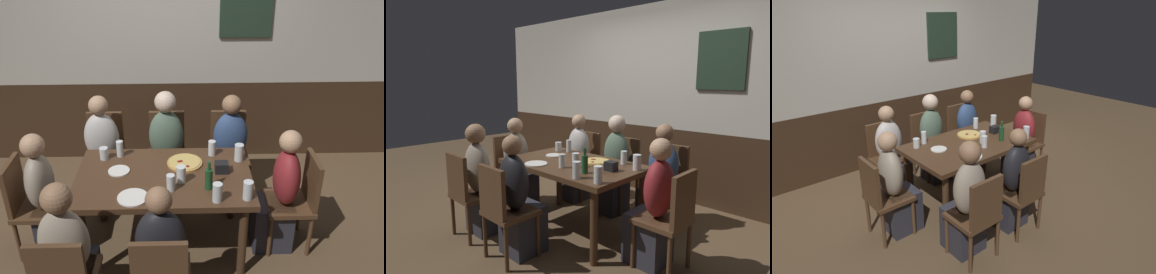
% 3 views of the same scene
% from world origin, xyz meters
% --- Properties ---
extents(ground_plane, '(12.00, 12.00, 0.00)m').
position_xyz_m(ground_plane, '(0.00, 0.00, 0.00)').
color(ground_plane, brown).
extents(wall_back, '(6.40, 0.13, 2.60)m').
position_xyz_m(wall_back, '(0.01, 1.65, 1.30)').
color(wall_back, '#3D2819').
rests_on(wall_back, ground_plane).
extents(dining_table, '(1.44, 0.90, 0.74)m').
position_xyz_m(dining_table, '(0.00, 0.00, 0.65)').
color(dining_table, '#472D1C').
rests_on(dining_table, ground_plane).
extents(chair_mid_far, '(0.40, 0.40, 0.88)m').
position_xyz_m(chair_mid_far, '(0.00, 0.86, 0.50)').
color(chair_mid_far, '#513521').
rests_on(chair_mid_far, ground_plane).
extents(chair_right_far, '(0.40, 0.40, 0.88)m').
position_xyz_m(chair_right_far, '(0.64, 0.86, 0.50)').
color(chair_right_far, '#513521').
rests_on(chair_right_far, ground_plane).
extents(chair_head_east, '(0.40, 0.40, 0.88)m').
position_xyz_m(chair_head_east, '(1.14, 0.00, 0.50)').
color(chair_head_east, '#513521').
rests_on(chair_head_east, ground_plane).
extents(chair_left_far, '(0.40, 0.40, 0.88)m').
position_xyz_m(chair_left_far, '(-0.64, 0.86, 0.50)').
color(chair_left_far, '#513521').
rests_on(chair_left_far, ground_plane).
extents(chair_head_west, '(0.40, 0.40, 0.88)m').
position_xyz_m(chair_head_west, '(-1.14, 0.00, 0.50)').
color(chair_head_west, '#513521').
rests_on(chair_head_west, ground_plane).
extents(person_mid_far, '(0.34, 0.37, 1.18)m').
position_xyz_m(person_mid_far, '(-0.00, 0.70, 0.50)').
color(person_mid_far, '#2D2D38').
rests_on(person_mid_far, ground_plane).
extents(person_left_near, '(0.34, 0.37, 1.16)m').
position_xyz_m(person_left_near, '(-0.64, -0.70, 0.49)').
color(person_left_near, '#2D2D38').
rests_on(person_left_near, ground_plane).
extents(person_mid_near, '(0.34, 0.37, 1.12)m').
position_xyz_m(person_mid_near, '(0.00, -0.70, 0.47)').
color(person_mid_near, '#2D2D38').
rests_on(person_mid_near, ground_plane).
extents(person_right_far, '(0.34, 0.37, 1.14)m').
position_xyz_m(person_right_far, '(0.64, 0.70, 0.48)').
color(person_right_far, '#2D2D38').
rests_on(person_right_far, ground_plane).
extents(person_head_east, '(0.37, 0.34, 1.13)m').
position_xyz_m(person_head_east, '(0.97, 0.00, 0.47)').
color(person_head_east, '#2D2D38').
rests_on(person_head_east, ground_plane).
extents(person_left_far, '(0.34, 0.37, 1.14)m').
position_xyz_m(person_left_far, '(-0.64, 0.70, 0.48)').
color(person_left_far, '#2D2D38').
rests_on(person_left_far, ground_plane).
extents(person_head_west, '(0.37, 0.34, 1.13)m').
position_xyz_m(person_head_west, '(-0.97, 0.00, 0.48)').
color(person_head_west, '#2D2D38').
rests_on(person_head_west, ground_plane).
extents(pizza, '(0.30, 0.30, 0.03)m').
position_xyz_m(pizza, '(0.17, 0.17, 0.75)').
color(pizza, tan).
rests_on(pizza, dining_table).
extents(beer_glass_tall, '(0.07, 0.07, 0.14)m').
position_xyz_m(beer_glass_tall, '(0.06, -0.21, 0.80)').
color(beer_glass_tall, silver).
rests_on(beer_glass_tall, dining_table).
extents(pint_glass_stout, '(0.08, 0.08, 0.11)m').
position_xyz_m(pint_glass_stout, '(-0.53, 0.28, 0.79)').
color(pint_glass_stout, silver).
rests_on(pint_glass_stout, dining_table).
extents(tumbler_short, '(0.07, 0.07, 0.15)m').
position_xyz_m(tumbler_short, '(0.41, -0.36, 0.80)').
color(tumbler_short, silver).
rests_on(tumbler_short, dining_table).
extents(beer_glass_half, '(0.08, 0.08, 0.15)m').
position_xyz_m(beer_glass_half, '(0.65, 0.22, 0.81)').
color(beer_glass_half, silver).
rests_on(beer_glass_half, dining_table).
extents(pint_glass_pale, '(0.08, 0.08, 0.14)m').
position_xyz_m(pint_glass_pale, '(0.14, -0.10, 0.81)').
color(pint_glass_pale, silver).
rests_on(pint_glass_pale, dining_table).
extents(highball_clear, '(0.06, 0.06, 0.15)m').
position_xyz_m(highball_clear, '(-0.40, 0.33, 0.80)').
color(highball_clear, silver).
rests_on(highball_clear, dining_table).
extents(pint_glass_amber, '(0.08, 0.08, 0.15)m').
position_xyz_m(pint_glass_amber, '(0.64, -0.34, 0.80)').
color(pint_glass_amber, silver).
rests_on(pint_glass_amber, dining_table).
extents(tumbler_water, '(0.07, 0.07, 0.14)m').
position_xyz_m(tumbler_water, '(0.42, 0.32, 0.80)').
color(tumbler_water, silver).
rests_on(tumbler_water, dining_table).
extents(beer_bottle_green, '(0.06, 0.06, 0.24)m').
position_xyz_m(beer_bottle_green, '(0.36, -0.20, 0.83)').
color(beer_bottle_green, '#194723').
rests_on(beer_bottle_green, dining_table).
extents(plate_white_large, '(0.23, 0.23, 0.01)m').
position_xyz_m(plate_white_large, '(-0.22, -0.31, 0.75)').
color(plate_white_large, white).
rests_on(plate_white_large, dining_table).
extents(plate_white_small, '(0.18, 0.18, 0.01)m').
position_xyz_m(plate_white_small, '(-0.38, 0.07, 0.75)').
color(plate_white_small, white).
rests_on(plate_white_small, dining_table).
extents(condiment_caddy, '(0.11, 0.09, 0.09)m').
position_xyz_m(condiment_caddy, '(0.48, 0.04, 0.79)').
color(condiment_caddy, black).
rests_on(condiment_caddy, dining_table).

